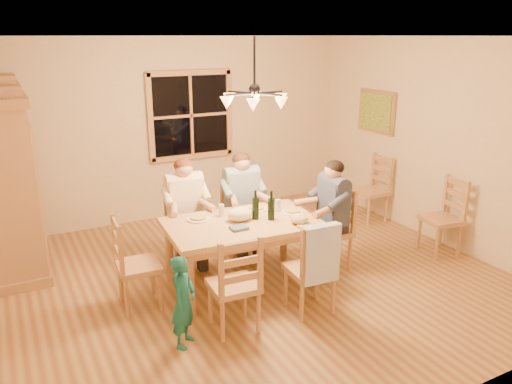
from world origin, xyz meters
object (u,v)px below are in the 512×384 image
chair_far_right (242,231)px  chair_end_left (140,279)px  child (183,302)px  chair_far_left (187,241)px  chair_end_right (330,243)px  chair_spare_back (370,201)px  wine_bottle_b (271,205)px  adult_slate_man (332,201)px  adult_plaid_man (242,192)px  chandelier (254,98)px  chair_spare_front (440,231)px  armoire (6,185)px  dining_table (242,231)px  chair_near_left (234,300)px  adult_woman (185,199)px  chair_near_right (309,283)px  wine_bottle_a (255,205)px

chair_far_right → chair_end_left: same height
child → chair_far_left: bearing=21.6°
chair_end_right → chair_spare_back: (1.49, 1.04, 0.00)m
chair_end_left → wine_bottle_b: (1.46, -0.16, 0.62)m
chair_end_left → adult_slate_man: (2.29, -0.15, 0.54)m
adult_plaid_man → child: size_ratio=1.00×
adult_slate_man → chair_end_right: bearing=-100.4°
chair_end_left → adult_plaid_man: 1.75m
chair_end_left → chandelier: bearing=93.5°
chair_end_right → adult_slate_man: (-0.00, 0.00, 0.54)m
wine_bottle_b → chair_spare_front: wine_bottle_b is taller
armoire → adult_slate_man: 3.79m
dining_table → chair_near_left: size_ratio=1.73×
chair_near_left → chair_spare_front: same height
adult_plaid_man → dining_table: bearing=67.6°
adult_plaid_man → wine_bottle_b: adult_plaid_man is taller
adult_plaid_man → armoire: bearing=-14.8°
dining_table → chair_far_right: bearing=63.9°
chair_far_right → chandelier: bearing=79.0°
chandelier → adult_woman: size_ratio=0.88×
child → chair_spare_front: chair_spare_front is taller
adult_woman → adult_plaid_man: same height
chair_spare_front → dining_table: bearing=90.6°
chair_end_left → wine_bottle_b: bearing=87.2°
chair_spare_back → chair_far_right: bearing=95.3°
chandelier → chair_end_left: 2.22m
chair_far_left → chair_end_left: 1.07m
chair_near_right → chair_spare_back: (2.28, 1.77, 0.00)m
chair_spare_front → chair_far_right: bearing=72.1°
chair_far_right → adult_slate_man: adult_slate_man is taller
chandelier → chair_far_right: bearing=75.3°
chandelier → wine_bottle_a: (-0.02, -0.06, -1.15)m
chair_spare_back → chair_far_left: bearing=93.1°
chandelier → chair_end_right: bearing=-8.5°
adult_slate_man → adult_woman: bearing=63.4°
armoire → adult_woman: size_ratio=2.63×
chandelier → chair_spare_front: size_ratio=0.78×
chair_end_right → chair_spare_front: (1.49, -0.32, 0.00)m
chair_near_left → child: size_ratio=1.13×
adult_woman → wine_bottle_b: (0.68, -0.90, 0.08)m
adult_woman → chair_spare_front: 3.28m
chandelier → chair_near_right: bearing=-78.8°
chandelier → adult_slate_man: 1.57m
armoire → chair_end_right: size_ratio=2.32×
chair_near_left → adult_woman: bearing=90.0°
wine_bottle_b → chair_end_left: bearing=173.6°
adult_slate_man → chair_spare_back: (1.49, 1.04, -0.54)m
wine_bottle_a → chair_spare_front: bearing=-9.4°
dining_table → chair_end_right: bearing=-3.7°
chair_far_left → chair_spare_back: 3.01m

